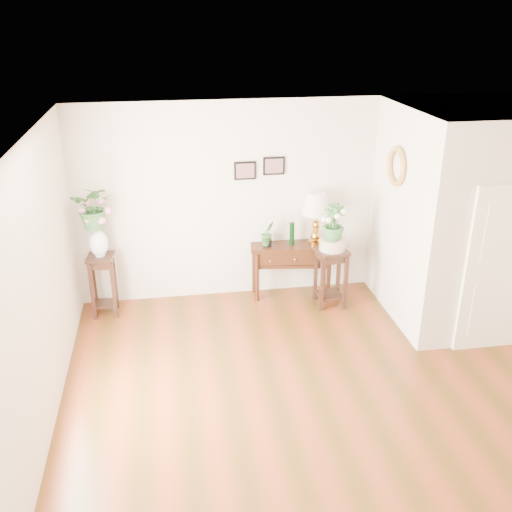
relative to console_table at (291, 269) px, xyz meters
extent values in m
cube|color=brown|center=(0.00, -2.57, -0.39)|extent=(6.00, 5.50, 0.02)
cube|color=white|center=(0.00, -2.57, 2.41)|extent=(6.00, 5.50, 0.02)
cube|color=silver|center=(0.00, 0.18, 1.01)|extent=(6.00, 0.02, 2.80)
cube|color=silver|center=(0.00, -5.32, 1.01)|extent=(6.00, 0.02, 2.80)
cube|color=silver|center=(-3.00, -2.57, 1.01)|extent=(0.02, 5.50, 2.80)
cube|color=silver|center=(2.10, -0.79, 1.01)|extent=(1.80, 1.95, 2.80)
cube|color=white|center=(2.10, -1.79, 0.66)|extent=(0.90, 0.05, 2.10)
cube|color=black|center=(-0.65, 0.16, 1.46)|extent=(0.30, 0.02, 0.25)
cube|color=black|center=(-0.25, 0.16, 1.51)|extent=(0.30, 0.02, 0.25)
torus|color=gold|center=(1.16, -0.67, 1.66)|extent=(0.07, 0.51, 0.51)
cube|color=#36190F|center=(0.00, 0.00, 0.00)|extent=(1.22, 0.54, 0.79)
cube|color=gold|center=(0.34, 0.00, 0.74)|extent=(0.56, 0.56, 0.76)
cylinder|color=black|center=(-0.01, 0.00, 0.56)|extent=(0.08, 0.08, 0.33)
imported|color=#356C34|center=(-0.36, 0.00, 0.57)|extent=(0.24, 0.22, 0.36)
cube|color=black|center=(-2.65, -0.16, 0.04)|extent=(0.38, 0.38, 0.87)
imported|color=#356C34|center=(-2.65, -0.16, 1.18)|extent=(0.62, 0.56, 0.60)
cube|color=black|center=(0.47, -0.40, 0.03)|extent=(0.45, 0.45, 0.84)
cylinder|color=silver|center=(0.47, -0.40, 0.53)|extent=(0.40, 0.40, 0.16)
imported|color=#356C34|center=(0.47, -0.40, 0.83)|extent=(0.34, 0.34, 0.52)
camera|label=1|loc=(-1.72, -7.33, 3.51)|focal=40.00mm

